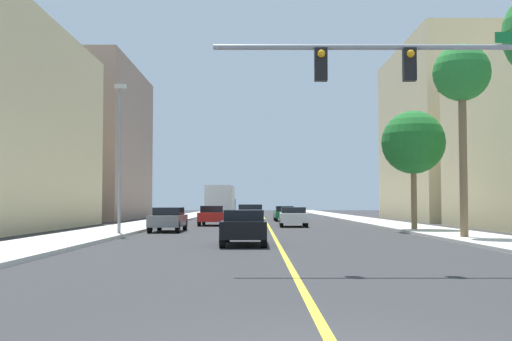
# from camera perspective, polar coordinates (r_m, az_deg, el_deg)

# --- Properties ---
(ground) EXTENTS (192.00, 192.00, 0.00)m
(ground) POSITION_cam_1_polar(r_m,az_deg,el_deg) (48.80, 1.02, -4.87)
(ground) COLOR #2D2D30
(sidewalk_left) EXTENTS (3.60, 168.00, 0.15)m
(sidewalk_left) POSITION_cam_1_polar(r_m,az_deg,el_deg) (49.47, -9.60, -4.72)
(sidewalk_left) COLOR beige
(sidewalk_left) RESTS_ON ground
(sidewalk_right) EXTENTS (3.60, 168.00, 0.15)m
(sidewalk_right) POSITION_cam_1_polar(r_m,az_deg,el_deg) (49.80, 11.57, -4.69)
(sidewalk_right) COLOR beige
(sidewalk_right) RESTS_ON ground
(lane_marking_center) EXTENTS (0.16, 144.00, 0.01)m
(lane_marking_center) POSITION_cam_1_polar(r_m,az_deg,el_deg) (48.80, 1.02, -4.87)
(lane_marking_center) COLOR yellow
(lane_marking_center) RESTS_ON ground
(building_left_far) EXTENTS (14.69, 19.82, 15.41)m
(building_left_far) POSITION_cam_1_polar(r_m,az_deg,el_deg) (67.61, -16.81, 2.33)
(building_left_far) COLOR gray
(building_left_far) RESTS_ON ground
(building_right_far) EXTENTS (12.19, 20.80, 16.77)m
(building_right_far) POSITION_cam_1_polar(r_m,az_deg,el_deg) (65.02, 17.94, 3.16)
(building_right_far) COLOR beige
(building_right_far) RESTS_ON ground
(traffic_signal_mast) EXTENTS (9.77, 0.36, 5.91)m
(traffic_signal_mast) POSITION_cam_1_polar(r_m,az_deg,el_deg) (17.15, 18.91, 6.79)
(traffic_signal_mast) COLOR gray
(traffic_signal_mast) RESTS_ON sidewalk_right
(street_lamp) EXTENTS (0.56, 0.28, 7.54)m
(street_lamp) POSITION_cam_1_polar(r_m,az_deg,el_deg) (32.88, -12.15, 1.82)
(street_lamp) COLOR gray
(street_lamp) RESTS_ON sidewalk_left
(palm_mid) EXTENTS (2.57, 2.57, 8.67)m
(palm_mid) POSITION_cam_1_polar(r_m,az_deg,el_deg) (30.37, 17.95, 8.01)
(palm_mid) COLOR brown
(palm_mid) RESTS_ON sidewalk_right
(palm_far) EXTENTS (3.66, 3.66, 6.84)m
(palm_far) POSITION_cam_1_polar(r_m,az_deg,el_deg) (37.89, 13.90, 2.42)
(palm_far) COLOR brown
(palm_far) RESTS_ON sidewalk_right
(car_gray) EXTENTS (1.78, 4.51, 1.40)m
(car_gray) POSITION_cam_1_polar(r_m,az_deg,el_deg) (37.00, -7.91, -4.32)
(car_gray) COLOR slate
(car_gray) RESTS_ON ground
(car_green) EXTENTS (1.84, 4.54, 1.37)m
(car_green) POSITION_cam_1_polar(r_m,az_deg,el_deg) (58.03, 2.51, -3.85)
(car_green) COLOR #196638
(car_green) RESTS_ON ground
(car_black) EXTENTS (1.76, 4.47, 1.38)m
(car_black) POSITION_cam_1_polar(r_m,az_deg,el_deg) (25.06, -1.10, -5.06)
(car_black) COLOR black
(car_black) RESTS_ON ground
(car_red) EXTENTS (1.93, 4.47, 1.44)m
(car_red) POSITION_cam_1_polar(r_m,az_deg,el_deg) (46.80, -3.93, -4.02)
(car_red) COLOR red
(car_red) RESTS_ON ground
(car_silver) EXTENTS (1.95, 4.46, 1.54)m
(car_silver) POSITION_cam_1_polar(r_m,az_deg,el_deg) (45.89, -0.52, -4.01)
(car_silver) COLOR #BCBCC1
(car_silver) RESTS_ON ground
(car_white) EXTENTS (1.99, 4.41, 1.36)m
(car_white) POSITION_cam_1_polar(r_m,az_deg,el_deg) (44.44, 3.33, -4.12)
(car_white) COLOR white
(car_white) RESTS_ON ground
(delivery_truck) EXTENTS (2.54, 7.84, 3.24)m
(delivery_truck) POSITION_cam_1_polar(r_m,az_deg,el_deg) (59.69, -3.21, -2.87)
(delivery_truck) COLOR #194799
(delivery_truck) RESTS_ON ground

